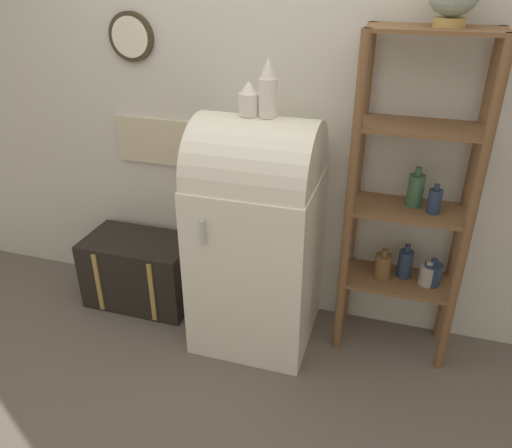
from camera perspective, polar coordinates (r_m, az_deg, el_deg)
ground_plane at (r=3.07m, az=-1.16°, el=-14.51°), size 12.00×12.00×0.00m
wall_back at (r=2.91m, az=2.10°, el=13.55°), size 7.00×0.09×2.70m
refrigerator at (r=2.83m, az=0.12°, el=-0.77°), size 0.67×0.68×1.37m
suitcase_trunk at (r=3.44m, az=-13.04°, el=-5.20°), size 0.70×0.42×0.46m
shelf_unit at (r=2.76m, az=17.32°, el=2.48°), size 0.64×0.33×1.81m
vase_left at (r=2.59m, az=-0.81°, el=14.05°), size 0.11×0.11×0.17m
vase_center at (r=2.55m, az=1.39°, el=15.12°), size 0.09×0.09×0.29m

